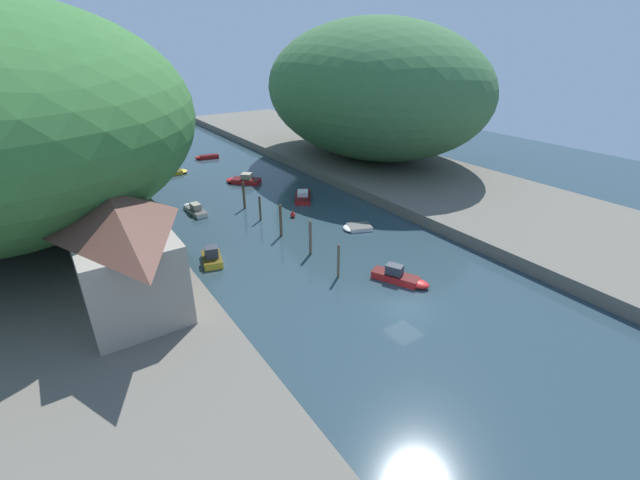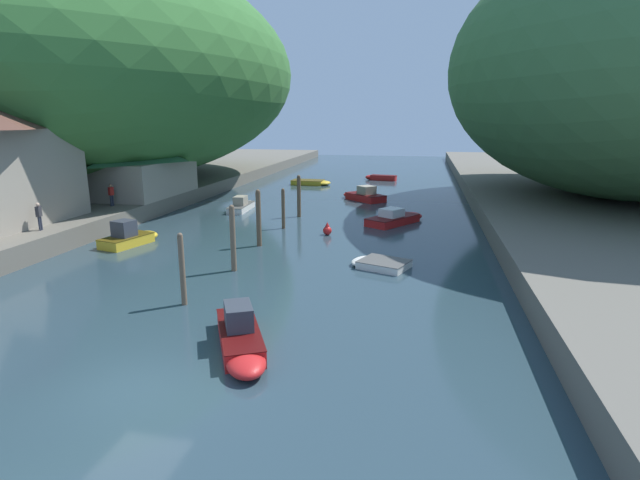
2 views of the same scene
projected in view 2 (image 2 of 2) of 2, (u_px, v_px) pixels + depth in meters
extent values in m
plane|color=#283D47|center=(323.00, 211.00, 43.67)|extent=(130.00, 130.00, 0.00)
cube|color=#666056|center=(81.00, 195.00, 48.10)|extent=(22.00, 120.00, 1.32)
cube|color=#666056|center=(622.00, 214.00, 38.92)|extent=(22.00, 120.00, 1.32)
ellipsoid|color=#387033|center=(94.00, 72.00, 50.78)|extent=(38.95, 54.54, 22.38)
ellipsoid|color=#3D6B3D|center=(634.00, 68.00, 40.81)|extent=(29.62, 41.46, 21.12)
cube|color=gray|center=(141.00, 178.00, 43.71)|extent=(6.01, 9.67, 3.01)
pyramid|color=#38704C|center=(139.00, 149.00, 43.10)|extent=(6.50, 10.44, 2.00)
cube|color=red|center=(240.00, 337.00, 18.03)|extent=(3.01, 4.26, 0.63)
ellipsoid|color=red|center=(246.00, 363.00, 16.12)|extent=(2.05, 2.40, 0.63)
cube|color=#450A0A|center=(239.00, 328.00, 17.95)|extent=(3.07, 4.34, 0.03)
cube|color=#333842|center=(239.00, 316.00, 17.97)|extent=(1.48, 1.70, 0.87)
cube|color=red|center=(393.00, 220.00, 38.43)|extent=(4.11, 4.88, 0.57)
ellipsoid|color=red|center=(409.00, 216.00, 40.01)|extent=(2.80, 2.92, 0.57)
cube|color=#450A0A|center=(393.00, 216.00, 38.36)|extent=(4.19, 4.98, 0.03)
cube|color=silver|center=(392.00, 213.00, 38.18)|extent=(2.02, 2.08, 0.66)
cube|color=gold|center=(308.00, 182.00, 60.65)|extent=(3.79, 2.25, 0.53)
ellipsoid|color=gold|center=(323.00, 183.00, 60.24)|extent=(1.92, 2.09, 0.53)
cube|color=#4C3E0E|center=(308.00, 180.00, 60.58)|extent=(3.87, 2.29, 0.03)
cube|color=red|center=(383.00, 178.00, 64.71)|extent=(3.40, 1.71, 0.63)
ellipsoid|color=red|center=(371.00, 177.00, 65.27)|extent=(1.79, 1.39, 0.63)
cube|color=#450A0A|center=(384.00, 175.00, 64.63)|extent=(3.47, 1.74, 0.03)
cube|color=silver|center=(384.00, 264.00, 27.27)|extent=(3.03, 2.78, 0.38)
ellipsoid|color=silver|center=(364.00, 261.00, 27.91)|extent=(1.84, 2.25, 0.38)
cube|color=#504E4A|center=(384.00, 261.00, 27.22)|extent=(3.10, 2.84, 0.03)
cube|color=red|center=(366.00, 197.00, 49.11)|extent=(4.27, 4.21, 0.63)
ellipsoid|color=red|center=(353.00, 195.00, 50.71)|extent=(2.75, 2.75, 0.63)
cube|color=#450A0A|center=(366.00, 194.00, 49.03)|extent=(4.35, 4.30, 0.03)
cube|color=#9E937F|center=(367.00, 190.00, 48.84)|extent=(1.98, 1.98, 0.83)
cube|color=silver|center=(241.00, 208.00, 43.91)|extent=(1.59, 4.23, 0.51)
ellipsoid|color=silver|center=(248.00, 204.00, 45.90)|extent=(1.41, 2.15, 0.51)
cube|color=#504E4A|center=(241.00, 205.00, 43.84)|extent=(1.63, 4.31, 0.03)
cube|color=#9E937F|center=(240.00, 201.00, 43.63)|extent=(1.03, 1.51, 0.78)
cube|color=gold|center=(127.00, 241.00, 31.98)|extent=(2.45, 3.55, 0.60)
ellipsoid|color=gold|center=(145.00, 236.00, 33.40)|extent=(1.96, 1.97, 0.60)
cube|color=#4C3E0E|center=(126.00, 236.00, 31.91)|extent=(2.50, 3.63, 0.03)
cube|color=#333842|center=(124.00, 229.00, 31.70)|extent=(1.43, 1.39, 1.06)
cylinder|color=brown|center=(182.00, 271.00, 21.61)|extent=(0.25, 0.25, 3.09)
sphere|color=brown|center=(180.00, 235.00, 21.23)|extent=(0.22, 0.22, 0.22)
cylinder|color=brown|center=(233.00, 240.00, 26.40)|extent=(0.29, 0.29, 3.41)
sphere|color=brown|center=(231.00, 207.00, 25.98)|extent=(0.26, 0.26, 0.26)
cylinder|color=brown|center=(259.00, 220.00, 31.54)|extent=(0.31, 0.31, 3.45)
sphere|color=brown|center=(258.00, 192.00, 31.11)|extent=(0.28, 0.28, 0.28)
cylinder|color=brown|center=(283.00, 210.00, 36.58)|extent=(0.26, 0.26, 2.82)
sphere|color=brown|center=(283.00, 190.00, 36.23)|extent=(0.23, 0.23, 0.23)
cylinder|color=brown|center=(299.00, 197.00, 40.86)|extent=(0.32, 0.32, 3.25)
sphere|color=brown|center=(299.00, 177.00, 40.45)|extent=(0.28, 0.28, 0.28)
sphere|color=red|center=(327.00, 231.00, 34.84)|extent=(0.61, 0.61, 0.61)
cone|color=red|center=(327.00, 224.00, 34.72)|extent=(0.31, 0.31, 0.31)
cylinder|color=#282D3D|center=(39.00, 224.00, 30.22)|extent=(0.13, 0.13, 0.85)
cylinder|color=#282D3D|center=(41.00, 223.00, 30.39)|extent=(0.13, 0.13, 0.85)
cube|color=#2D2D33|center=(39.00, 211.00, 30.13)|extent=(0.30, 0.42, 0.62)
sphere|color=beige|center=(38.00, 205.00, 30.03)|extent=(0.22, 0.22, 0.22)
cylinder|color=#282D3D|center=(111.00, 201.00, 38.45)|extent=(0.13, 0.13, 0.85)
cylinder|color=#282D3D|center=(113.00, 200.00, 38.61)|extent=(0.13, 0.13, 0.85)
cube|color=#B2231E|center=(111.00, 191.00, 38.35)|extent=(0.30, 0.42, 0.62)
sphere|color=#9E7051|center=(110.00, 186.00, 38.25)|extent=(0.22, 0.22, 0.22)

